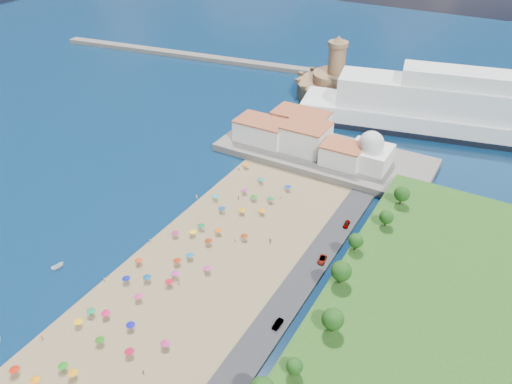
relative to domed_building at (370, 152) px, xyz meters
The scene contains 13 objects.
ground 77.60m from the domed_building, 112.91° to the right, with size 700.00×700.00×0.00m, color #071938.
terrace 21.44m from the domed_building, behind, with size 90.00×36.00×3.00m, color #59544C.
jetty 56.51m from the domed_building, 138.62° to the left, with size 18.00×70.00×2.40m, color #59544C.
breakwater 162.43m from the domed_building, 149.64° to the left, with size 200.00×7.00×2.60m, color #59544C.
waterfront_buildings 33.17m from the domed_building, behind, with size 57.00×29.00×11.00m.
domed_building is the anchor object (origin of this frame).
fortress 79.11m from the domed_building, 122.08° to the left, with size 40.00×40.00×32.40m.
cruise_ship 66.04m from the domed_building, 58.31° to the left, with size 168.00×58.42×36.41m.
beach_parasols 91.33m from the domed_building, 110.44° to the right, with size 30.60×117.89×2.20m.
beachgoers 79.04m from the domed_building, 114.71° to the right, with size 37.38×100.16×1.85m.
moored_boats 130.15m from the domed_building, 117.67° to the right, with size 11.82×31.82×1.58m.
parked_cars 62.39m from the domed_building, 84.44° to the right, with size 2.81×55.37×1.42m.
hillside_trees 81.13m from the domed_building, 77.77° to the right, with size 12.85×111.52×7.49m.
Camera 1 is at (76.53, -102.62, 104.80)m, focal length 35.00 mm.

